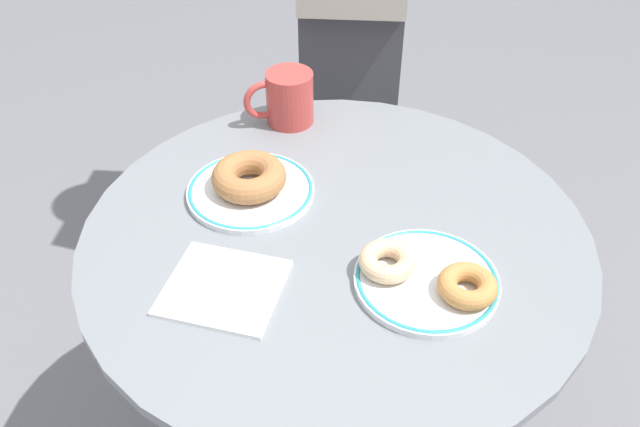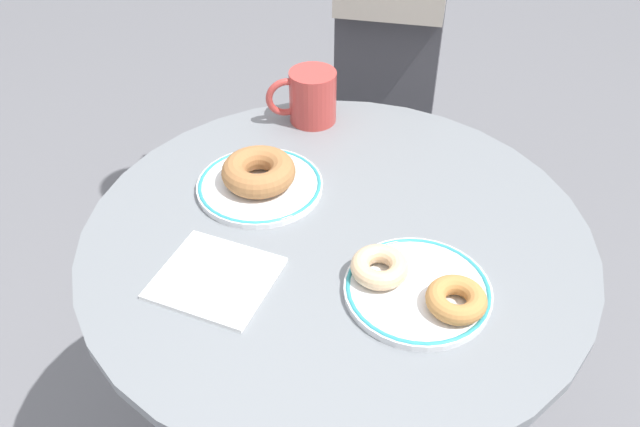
% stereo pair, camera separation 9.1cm
% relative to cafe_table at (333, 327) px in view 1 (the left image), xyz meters
% --- Properties ---
extents(cafe_table, '(0.74, 0.74, 0.75)m').
position_rel_cafe_table_xyz_m(cafe_table, '(0.00, 0.00, 0.00)').
color(cafe_table, slate).
rests_on(cafe_table, ground).
extents(plate_left, '(0.20, 0.20, 0.01)m').
position_rel_cafe_table_xyz_m(plate_left, '(-0.15, 0.02, 0.23)').
color(plate_left, white).
rests_on(plate_left, cafe_table).
extents(plate_right, '(0.19, 0.19, 0.01)m').
position_rel_cafe_table_xyz_m(plate_right, '(0.15, -0.05, 0.23)').
color(plate_right, white).
rests_on(plate_right, cafe_table).
extents(donut_cinnamon, '(0.16, 0.16, 0.04)m').
position_rel_cafe_table_xyz_m(donut_cinnamon, '(-0.16, 0.02, 0.25)').
color(donut_cinnamon, '#A36B3D').
rests_on(donut_cinnamon, plate_left).
extents(donut_old_fashioned, '(0.08, 0.08, 0.03)m').
position_rel_cafe_table_xyz_m(donut_old_fashioned, '(0.21, -0.05, 0.25)').
color(donut_old_fashioned, '#BC7F42').
rests_on(donut_old_fashioned, plate_right).
extents(donut_glazed, '(0.10, 0.10, 0.03)m').
position_rel_cafe_table_xyz_m(donut_glazed, '(0.10, -0.05, 0.25)').
color(donut_glazed, '#E0B789').
rests_on(donut_glazed, plate_right).
extents(paper_napkin, '(0.17, 0.16, 0.01)m').
position_rel_cafe_table_xyz_m(paper_napkin, '(-0.08, -0.17, 0.22)').
color(paper_napkin, white).
rests_on(paper_napkin, cafe_table).
extents(coffee_mug, '(0.11, 0.11, 0.09)m').
position_rel_cafe_table_xyz_m(coffee_mug, '(-0.20, 0.23, 0.27)').
color(coffee_mug, '#B73D38').
rests_on(coffee_mug, cafe_table).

